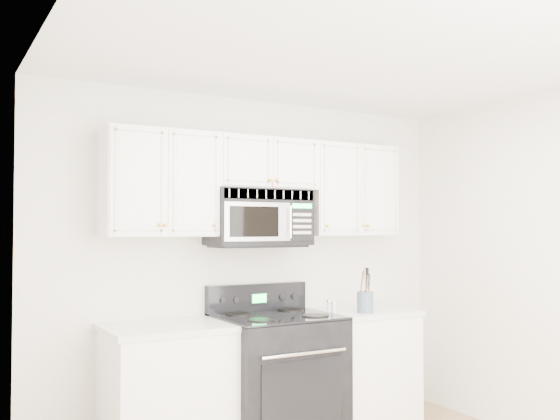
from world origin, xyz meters
TOP-DOWN VIEW (x-y plane):
  - room at (0.00, 0.00)m, footprint 3.51×3.51m
  - base_cabinet_left at (-0.80, 1.44)m, footprint 0.86×0.65m
  - base_cabinet_right at (0.80, 1.44)m, footprint 0.86×0.65m
  - range at (0.02, 1.39)m, footprint 0.85×0.77m
  - upper_cabinets at (-0.00, 1.58)m, footprint 2.44×0.37m
  - microwave at (-0.04, 1.55)m, footprint 0.77×0.43m
  - utensil_crock at (0.75, 1.27)m, footprint 0.13×0.13m
  - shaker_salt at (0.46, 1.28)m, footprint 0.04×0.04m
  - shaker_pepper at (0.54, 1.46)m, footprint 0.04×0.04m

SIDE VIEW (x-z plane):
  - base_cabinet_left at x=-0.80m, z-range -0.03..0.89m
  - base_cabinet_right at x=0.80m, z-range -0.03..0.89m
  - range at x=0.02m, z-range -0.09..1.06m
  - shaker_pepper at x=0.54m, z-range 0.92..1.01m
  - shaker_salt at x=0.46m, z-range 0.92..1.02m
  - utensil_crock at x=0.75m, z-range 0.84..1.18m
  - room at x=0.00m, z-range 0.00..2.60m
  - microwave at x=-0.04m, z-range 1.45..1.87m
  - upper_cabinets at x=0.00m, z-range 1.56..2.31m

